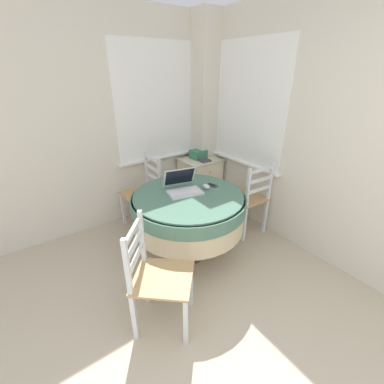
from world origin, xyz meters
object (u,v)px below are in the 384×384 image
dining_chair_near_back_window (144,193)px  corner_cabinet (200,181)px  round_dining_table (189,208)px  computer_mouse (206,186)px  dining_chair_camera_near (157,278)px  book_on_cabinet (203,160)px  laptop (183,187)px  storage_box (198,154)px  dining_chair_near_right_window (248,198)px  cell_phone (212,185)px

dining_chair_near_back_window → corner_cabinet: 0.95m
round_dining_table → computer_mouse: bearing=1.8°
dining_chair_camera_near → book_on_cabinet: bearing=42.5°
laptop → computer_mouse: 0.25m
round_dining_table → storage_box: (0.84, 0.96, 0.19)m
dining_chair_near_right_window → storage_box: (-0.02, 0.99, 0.31)m
laptop → dining_chair_near_back_window: (-0.10, 0.75, -0.33)m
round_dining_table → storage_box: size_ratio=5.45×
round_dining_table → storage_box: bearing=48.8°
storage_box → book_on_cabinet: size_ratio=1.18×
laptop → dining_chair_camera_near: bearing=-135.9°
computer_mouse → book_on_cabinet: size_ratio=0.53×
dining_chair_near_right_window → dining_chair_camera_near: (-1.53, -0.52, 0.00)m
dining_chair_camera_near → storage_box: dining_chair_camera_near is taller
corner_cabinet → book_on_cabinet: 0.38m
dining_chair_near_right_window → corner_cabinet: 0.95m
dining_chair_near_back_window → dining_chair_camera_near: 1.51m
round_dining_table → laptop: size_ratio=2.90×
round_dining_table → computer_mouse: computer_mouse is taller
corner_cabinet → dining_chair_camera_near: bearing=-135.9°
laptop → computer_mouse: (0.23, -0.09, -0.02)m
dining_chair_near_right_window → cell_phone: bearing=173.0°
round_dining_table → dining_chair_near_back_window: (-0.10, 0.85, -0.13)m
dining_chair_camera_near → book_on_cabinet: (1.49, 1.37, 0.26)m
laptop → corner_cabinet: bearing=44.0°
dining_chair_near_back_window → dining_chair_near_right_window: same height
computer_mouse → laptop: bearing=158.0°
computer_mouse → dining_chair_near_back_window: size_ratio=0.10×
computer_mouse → dining_chair_near_right_window: size_ratio=0.10×
dining_chair_near_right_window → book_on_cabinet: (-0.04, 0.85, 0.26)m
round_dining_table → dining_chair_near_right_window: size_ratio=1.25×
computer_mouse → dining_chair_near_back_window: bearing=111.5°
laptop → cell_phone: size_ratio=3.01×
computer_mouse → dining_chair_near_back_window: 0.96m
storage_box → book_on_cabinet: 0.15m
storage_box → dining_chair_near_right_window: bearing=-88.7°
round_dining_table → corner_cabinet: round_dining_table is taller
dining_chair_near_back_window → book_on_cabinet: dining_chair_near_back_window is taller
computer_mouse → dining_chair_camera_near: dining_chair_camera_near is taller
dining_chair_camera_near → book_on_cabinet: size_ratio=5.15×
round_dining_table → cell_phone: size_ratio=8.72×
laptop → corner_cabinet: (0.84, 0.81, -0.44)m
dining_chair_near_right_window → round_dining_table: bearing=177.8°
cell_phone → dining_chair_camera_near: dining_chair_camera_near is taller
dining_chair_near_right_window → corner_cabinet: dining_chair_near_right_window is taller
dining_chair_camera_near → round_dining_table: bearing=39.4°
round_dining_table → dining_chair_camera_near: dining_chair_camera_near is taller
laptop → cell_phone: bearing=-11.7°
dining_chair_near_right_window → corner_cabinet: size_ratio=1.31×
round_dining_table → book_on_cabinet: size_ratio=6.45×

